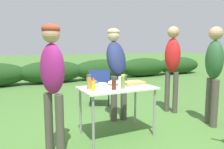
% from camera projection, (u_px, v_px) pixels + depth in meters
% --- Properties ---
extents(ground_plane, '(60.00, 60.00, 0.00)m').
position_uv_depth(ground_plane, '(117.00, 135.00, 3.34)').
color(ground_plane, '#477533').
extents(shrub_hedge, '(14.40, 0.90, 0.80)m').
position_uv_depth(shrub_hedge, '(52.00, 72.00, 7.91)').
color(shrub_hedge, '#1E4219').
rests_on(shrub_hedge, ground).
extents(folding_table, '(1.10, 0.64, 0.74)m').
position_uv_depth(folding_table, '(117.00, 92.00, 3.25)').
color(folding_table, silver).
rests_on(folding_table, ground).
extents(food_tray, '(0.36, 0.27, 0.06)m').
position_uv_depth(food_tray, '(133.00, 83.00, 3.41)').
color(food_tray, '#9E9EA3').
rests_on(food_tray, folding_table).
extents(plate_stack, '(0.24, 0.24, 0.05)m').
position_uv_depth(plate_stack, '(100.00, 85.00, 3.28)').
color(plate_stack, white).
rests_on(plate_stack, folding_table).
extents(mixing_bowl, '(0.19, 0.19, 0.07)m').
position_uv_depth(mixing_bowl, '(114.00, 83.00, 3.43)').
color(mixing_bowl, silver).
rests_on(mixing_bowl, folding_table).
extents(paper_cup_stack, '(0.08, 0.08, 0.15)m').
position_uv_depth(paper_cup_stack, '(121.00, 82.00, 3.26)').
color(paper_cup_stack, white).
rests_on(paper_cup_stack, folding_table).
extents(mustard_bottle, '(0.07, 0.07, 0.19)m').
position_uv_depth(mustard_bottle, '(93.00, 84.00, 2.96)').
color(mustard_bottle, yellow).
rests_on(mustard_bottle, folding_table).
extents(relish_jar, '(0.06, 0.06, 0.20)m').
position_uv_depth(relish_jar, '(123.00, 82.00, 3.12)').
color(relish_jar, olive).
rests_on(relish_jar, folding_table).
extents(mayo_bottle, '(0.06, 0.06, 0.17)m').
position_uv_depth(mayo_bottle, '(97.00, 87.00, 2.84)').
color(mayo_bottle, silver).
rests_on(mayo_bottle, folding_table).
extents(spice_jar, '(0.07, 0.07, 0.21)m').
position_uv_depth(spice_jar, '(89.00, 82.00, 3.08)').
color(spice_jar, '#B2893D').
rests_on(spice_jar, folding_table).
extents(bbq_sauce_bottle, '(0.06, 0.06, 0.18)m').
position_uv_depth(bbq_sauce_bottle, '(114.00, 84.00, 3.05)').
color(bbq_sauce_bottle, '#562314').
rests_on(bbq_sauce_bottle, folding_table).
extents(standing_person_in_navy_coat, '(0.38, 0.50, 1.67)m').
position_uv_depth(standing_person_in_navy_coat, '(116.00, 62.00, 3.96)').
color(standing_person_in_navy_coat, '#4C473D').
rests_on(standing_person_in_navy_coat, ground).
extents(standing_person_in_red_jacket, '(0.35, 0.38, 1.73)m').
position_uv_depth(standing_person_in_red_jacket, '(172.00, 60.00, 4.34)').
color(standing_person_in_red_jacket, '#4C473D').
rests_on(standing_person_in_red_jacket, ground).
extents(standing_person_with_beanie, '(0.39, 0.41, 1.61)m').
position_uv_depth(standing_person_with_beanie, '(52.00, 74.00, 2.64)').
color(standing_person_with_beanie, '#4C473D').
rests_on(standing_person_with_beanie, ground).
extents(standing_person_in_gray_fleece, '(0.40, 0.45, 1.66)m').
position_uv_depth(standing_person_in_gray_fleece, '(214.00, 67.00, 3.63)').
color(standing_person_in_gray_fleece, '#4C473D').
rests_on(standing_person_in_gray_fleece, ground).
extents(camp_chair_green_behind_table, '(0.67, 0.73, 0.83)m').
position_uv_depth(camp_chair_green_behind_table, '(100.00, 85.00, 4.90)').
color(camp_chair_green_behind_table, navy).
rests_on(camp_chair_green_behind_table, ground).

